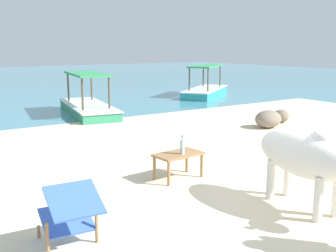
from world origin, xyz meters
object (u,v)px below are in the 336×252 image
object	(u,v)px
cow	(307,155)
bottle	(182,147)
boat_teal	(205,89)
deck_chair_near	(70,212)
low_bench_table	(178,157)
boat_green	(88,106)

from	to	relation	value
cow	bottle	bearing A→B (deg)	-155.32
bottle	boat_teal	world-z (taller)	boat_teal
cow	bottle	distance (m)	1.96
bottle	deck_chair_near	distance (m)	2.54
low_bench_table	boat_green	distance (m)	6.86
deck_chair_near	boat_green	distance (m)	8.72
low_bench_table	deck_chair_near	world-z (taller)	deck_chair_near
cow	deck_chair_near	world-z (taller)	cow
boat_teal	deck_chair_near	bearing A→B (deg)	8.88
deck_chair_near	boat_teal	xyz separation A→B (m)	(9.72, 9.66, -0.13)
cow	bottle	xyz separation A→B (m)	(-0.59, 1.86, -0.18)
boat_green	bottle	bearing A→B (deg)	179.23
deck_chair_near	boat_teal	distance (m)	13.70
cow	boat_green	xyz separation A→B (m)	(0.76, 8.65, -0.47)
low_bench_table	deck_chair_near	distance (m)	2.55
boat_green	low_bench_table	bearing A→B (deg)	178.92
low_bench_table	cow	bearing A→B (deg)	-76.79
low_bench_table	bottle	world-z (taller)	bottle
bottle	boat_teal	bearing A→B (deg)	48.86
boat_teal	boat_green	size ratio (longest dim) A/B	0.96
low_bench_table	bottle	distance (m)	0.20
bottle	boat_green	size ratio (longest dim) A/B	0.08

